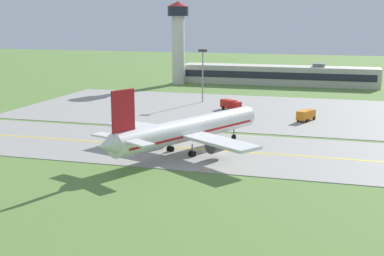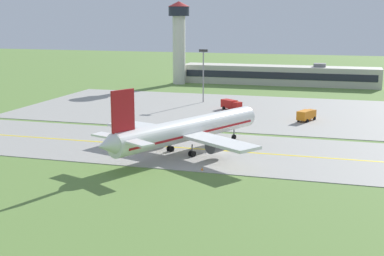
% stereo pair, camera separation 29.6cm
% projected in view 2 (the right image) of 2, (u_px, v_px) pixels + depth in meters
% --- Properties ---
extents(ground_plane, '(500.00, 500.00, 0.00)m').
position_uv_depth(ground_plane, '(217.00, 151.00, 96.82)').
color(ground_plane, olive).
extents(taxiway_strip, '(240.00, 28.00, 0.10)m').
position_uv_depth(taxiway_strip, '(217.00, 151.00, 96.81)').
color(taxiway_strip, '#9E9B93').
rests_on(taxiway_strip, ground).
extents(apron_pad, '(140.00, 52.00, 0.10)m').
position_uv_depth(apron_pad, '(297.00, 113.00, 133.50)').
color(apron_pad, '#9E9B93').
rests_on(apron_pad, ground).
extents(taxiway_centreline, '(220.00, 0.60, 0.01)m').
position_uv_depth(taxiway_centreline, '(217.00, 150.00, 96.80)').
color(taxiway_centreline, yellow).
rests_on(taxiway_centreline, taxiway_strip).
extents(airplane_lead, '(30.74, 37.12, 12.70)m').
position_uv_depth(airplane_lead, '(187.00, 130.00, 94.58)').
color(airplane_lead, white).
rests_on(airplane_lead, ground).
extents(service_truck_baggage, '(6.08, 5.15, 2.60)m').
position_uv_depth(service_truck_baggage, '(231.00, 104.00, 137.82)').
color(service_truck_baggage, red).
rests_on(service_truck_baggage, ground).
extents(service_truck_catering, '(4.15, 6.33, 2.60)m').
position_uv_depth(service_truck_catering, '(306.00, 115.00, 123.39)').
color(service_truck_catering, orange).
rests_on(service_truck_catering, ground).
extents(terminal_building, '(67.99, 9.69, 7.72)m').
position_uv_depth(terminal_building, '(280.00, 75.00, 188.86)').
color(terminal_building, beige).
rests_on(terminal_building, ground).
extents(control_tower, '(7.60, 7.60, 28.58)m').
position_uv_depth(control_tower, '(179.00, 35.00, 188.05)').
color(control_tower, silver).
rests_on(control_tower, ground).
extents(apron_light_mast, '(2.40, 0.50, 14.70)m').
position_uv_depth(apron_light_mast, '(203.00, 69.00, 148.71)').
color(apron_light_mast, gray).
rests_on(apron_light_mast, ground).
extents(traffic_cone_near_edge, '(0.44, 0.44, 0.60)m').
position_uv_depth(traffic_cone_near_edge, '(202.00, 169.00, 84.27)').
color(traffic_cone_near_edge, orange).
rests_on(traffic_cone_near_edge, ground).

